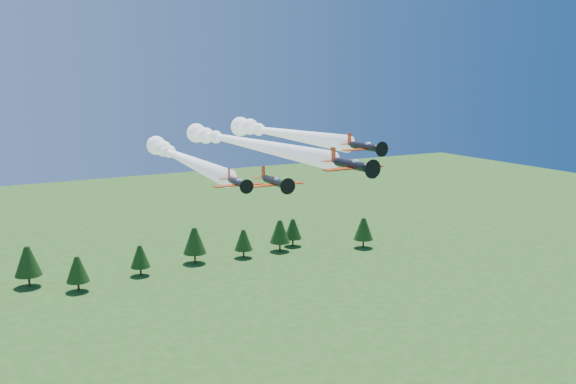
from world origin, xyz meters
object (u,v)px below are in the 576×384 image
plane_right (278,133)px  plane_slot (275,182)px  plane_lead (241,142)px  plane_left (180,157)px

plane_right → plane_slot: (-9.27, -16.46, -5.50)m
plane_lead → plane_left: 11.37m
plane_lead → plane_slot: 15.69m
plane_lead → plane_slot: size_ratio=6.33×
plane_lead → plane_left: bearing=136.2°
plane_slot → plane_right: bearing=63.8°
plane_left → plane_right: plane_right is taller
plane_left → plane_right: size_ratio=1.14×
plane_lead → plane_left: (-8.03, 7.50, -2.92)m
plane_left → plane_slot: 23.42m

